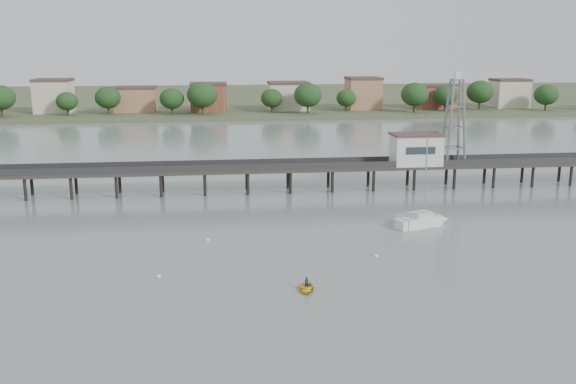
% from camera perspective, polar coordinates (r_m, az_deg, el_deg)
% --- Properties ---
extents(ground_plane, '(500.00, 500.00, 0.00)m').
position_cam_1_polar(ground_plane, '(50.37, 4.50, -15.31)').
color(ground_plane, gray).
rests_on(ground_plane, ground).
extents(pier, '(150.00, 5.00, 5.50)m').
position_cam_1_polar(pier, '(105.76, -1.77, 2.05)').
color(pier, '#2D2823').
rests_on(pier, ground).
extents(pier_building, '(8.40, 5.40, 5.30)m').
position_cam_1_polar(pier_building, '(110.24, 11.30, 3.77)').
color(pier_building, silver).
rests_on(pier_building, ground).
extents(lattice_tower, '(3.20, 3.20, 15.50)m').
position_cam_1_polar(lattice_tower, '(111.83, 14.59, 6.03)').
color(lattice_tower, slate).
rests_on(lattice_tower, ground).
extents(sailboat_c, '(7.99, 4.86, 12.77)m').
position_cam_1_polar(sailboat_c, '(88.53, 12.34, -2.51)').
color(sailboat_c, white).
rests_on(sailboat_c, ground).
extents(yellow_dinghy, '(2.23, 0.94, 3.03)m').
position_cam_1_polar(yellow_dinghy, '(64.41, 1.65, -8.74)').
color(yellow_dinghy, yellow).
rests_on(yellow_dinghy, ground).
extents(dinghy_occupant, '(0.67, 1.22, 0.28)m').
position_cam_1_polar(dinghy_occupant, '(64.41, 1.65, -8.74)').
color(dinghy_occupant, black).
rests_on(dinghy_occupant, ground).
extents(mooring_buoys, '(54.29, 17.89, 0.39)m').
position_cam_1_polar(mooring_buoys, '(78.96, 6.58, -4.62)').
color(mooring_buoys, '#F4EDBD').
rests_on(mooring_buoys, ground).
extents(far_shore, '(500.00, 170.00, 10.40)m').
position_cam_1_polar(far_shore, '(284.10, -4.92, 8.31)').
color(far_shore, '#475133').
rests_on(far_shore, ground).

